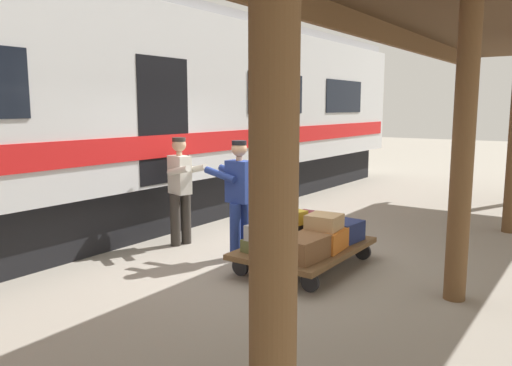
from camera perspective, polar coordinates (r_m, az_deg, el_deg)
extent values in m
plane|color=gray|center=(7.12, 3.42, -9.15)|extent=(60.00, 60.00, 0.00)
cylinder|color=brown|center=(5.95, 22.37, 3.44)|extent=(0.24, 0.24, 3.40)
cylinder|color=brown|center=(2.41, 2.00, -2.55)|extent=(0.24, 0.24, 3.40)
cube|color=brown|center=(6.54, 9.16, 18.01)|extent=(0.08, 16.03, 0.30)
cube|color=silver|center=(9.34, -17.01, 9.33)|extent=(3.00, 19.01, 2.90)
cube|color=black|center=(9.50, -16.51, -2.20)|extent=(2.55, 18.06, 0.90)
cube|color=#99999E|center=(9.50, -17.44, 18.70)|extent=(2.76, 18.63, 0.20)
cube|color=red|center=(8.23, -10.23, 4.14)|extent=(0.03, 18.63, 0.36)
cube|color=black|center=(13.74, 9.97, 9.62)|extent=(0.02, 2.09, 0.84)
cube|color=black|center=(10.82, 2.39, 10.06)|extent=(0.02, 2.09, 0.84)
cube|color=black|center=(8.26, -10.60, 6.92)|extent=(0.12, 1.10, 2.00)
cube|color=brown|center=(6.94, 5.53, -7.32)|extent=(1.28, 1.95, 0.07)
cylinder|color=black|center=(6.10, 6.12, -11.10)|extent=(0.24, 0.05, 0.24)
cylinder|color=black|center=(6.63, -1.79, -9.44)|extent=(0.24, 0.05, 0.24)
cylinder|color=black|center=(7.44, 11.98, -7.59)|extent=(0.24, 0.05, 0.24)
cylinder|color=black|center=(7.88, 5.05, -6.53)|extent=(0.24, 0.05, 0.24)
cube|color=#CC6B23|center=(6.77, 7.70, -6.31)|extent=(0.53, 0.59, 0.26)
cube|color=black|center=(7.04, 3.49, -5.68)|extent=(0.46, 0.64, 0.26)
cube|color=brown|center=(6.31, 5.44, -7.31)|extent=(0.48, 0.67, 0.28)
cube|color=brown|center=(6.61, 1.05, -7.02)|extent=(0.50, 0.56, 0.17)
cube|color=#AD231E|center=(7.50, 5.64, -5.13)|extent=(0.42, 0.46, 0.18)
cube|color=navy|center=(7.23, 9.65, -5.32)|extent=(0.52, 0.55, 0.28)
cube|color=tan|center=(6.74, 7.73, -4.36)|extent=(0.44, 0.43, 0.19)
cube|color=gold|center=(6.95, 3.60, -3.99)|extent=(0.42, 0.55, 0.19)
cube|color=maroon|center=(7.46, 5.58, -3.92)|extent=(0.38, 0.49, 0.14)
cube|color=#9EA0A5|center=(6.58, 1.16, -5.47)|extent=(0.37, 0.56, 0.20)
cylinder|color=navy|center=(7.37, -1.40, -5.22)|extent=(0.16, 0.16, 0.82)
cylinder|color=navy|center=(7.22, -2.36, -5.52)|extent=(0.16, 0.16, 0.82)
cube|color=navy|center=(7.16, -1.90, 0.16)|extent=(0.36, 0.22, 0.60)
cylinder|color=tan|center=(7.12, -1.92, 2.79)|extent=(0.09, 0.09, 0.06)
sphere|color=tan|center=(7.10, -1.92, 3.91)|extent=(0.22, 0.22, 0.22)
cylinder|color=black|center=(7.10, -1.92, 4.58)|extent=(0.21, 0.21, 0.06)
cylinder|color=navy|center=(7.40, -2.52, 1.22)|extent=(0.53, 0.10, 0.21)
cylinder|color=navy|center=(7.15, -4.09, 0.95)|extent=(0.53, 0.10, 0.21)
cylinder|color=#332D28|center=(8.04, -9.11, -4.16)|extent=(0.16, 0.16, 0.82)
cylinder|color=#332D28|center=(8.14, -7.93, -3.97)|extent=(0.16, 0.16, 0.82)
cube|color=silver|center=(7.97, -8.63, 0.93)|extent=(0.40, 0.30, 0.60)
cylinder|color=tan|center=(7.93, -8.69, 3.29)|extent=(0.09, 0.09, 0.06)
sphere|color=tan|center=(7.92, -8.71, 4.30)|extent=(0.22, 0.22, 0.22)
cylinder|color=#332D28|center=(7.91, -8.72, 4.89)|extent=(0.21, 0.21, 0.06)
cylinder|color=silver|center=(7.68, -8.74, 1.40)|extent=(0.54, 0.22, 0.21)
cylinder|color=silver|center=(7.86, -6.79, 1.60)|extent=(0.54, 0.22, 0.21)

